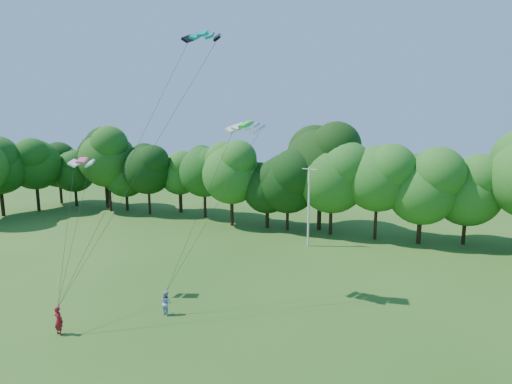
% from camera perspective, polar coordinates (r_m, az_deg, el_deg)
% --- Properties ---
extents(utility_pole, '(1.76, 0.43, 8.87)m').
position_cam_1_polar(utility_pole, '(44.26, 7.53, -2.02)').
color(utility_pole, silver).
rests_on(utility_pole, ground).
extents(kite_flyer_left, '(0.73, 0.51, 1.91)m').
position_cam_1_polar(kite_flyer_left, '(29.62, -26.37, -16.13)').
color(kite_flyer_left, maroon).
rests_on(kite_flyer_left, ground).
extents(kite_flyer_right, '(1.00, 0.87, 1.74)m').
position_cam_1_polar(kite_flyer_right, '(30.03, -12.71, -15.17)').
color(kite_flyer_right, '#9CB3D9').
rests_on(kite_flyer_right, ground).
extents(kite_teal, '(2.82, 1.72, 0.65)m').
position_cam_1_polar(kite_teal, '(30.38, -7.63, 21.54)').
color(kite_teal, '#048F8C').
rests_on(kite_teal, ground).
extents(kite_green, '(3.00, 1.60, 0.55)m').
position_cam_1_polar(kite_green, '(29.77, -1.46, 9.65)').
color(kite_green, '#22E92F').
rests_on(kite_green, ground).
extents(kite_pink, '(2.02, 1.49, 0.41)m').
position_cam_1_polar(kite_pink, '(32.92, -23.62, 4.17)').
color(kite_pink, '#FA4586').
rests_on(kite_pink, ground).
extents(tree_back_west, '(9.39, 9.39, 13.65)m').
position_cam_1_polar(tree_back_west, '(65.89, -20.43, 4.70)').
color(tree_back_west, '#312313').
rests_on(tree_back_west, ground).
extents(tree_back_center, '(10.63, 10.63, 15.46)m').
position_cam_1_polar(tree_back_center, '(50.92, 9.24, 5.23)').
color(tree_back_center, black).
rests_on(tree_back_center, ground).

